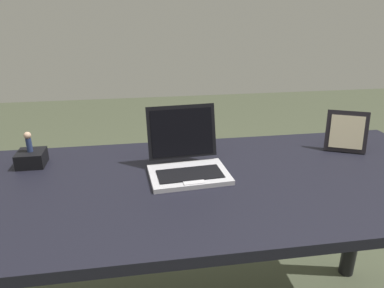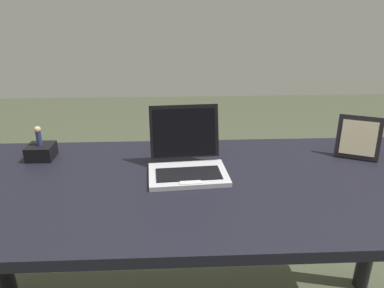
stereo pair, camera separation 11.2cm
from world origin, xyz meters
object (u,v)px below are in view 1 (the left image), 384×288
object	(u,v)px
figurine	(28,141)
photo_frame	(347,132)
figurine_stand	(32,158)
laptop_front	(187,161)

from	to	relation	value
figurine	photo_frame	bearing A→B (deg)	-2.30
photo_frame	figurine_stand	world-z (taller)	photo_frame
photo_frame	laptop_front	bearing A→B (deg)	-171.44
laptop_front	figurine_stand	size ratio (longest dim) A/B	2.92
photo_frame	figurine	bearing A→B (deg)	177.70
photo_frame	figurine	world-z (taller)	photo_frame
photo_frame	figurine_stand	bearing A→B (deg)	177.70
figurine_stand	figurine	world-z (taller)	figurine
laptop_front	figurine_stand	distance (m)	0.54
laptop_front	figurine_stand	world-z (taller)	laptop_front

